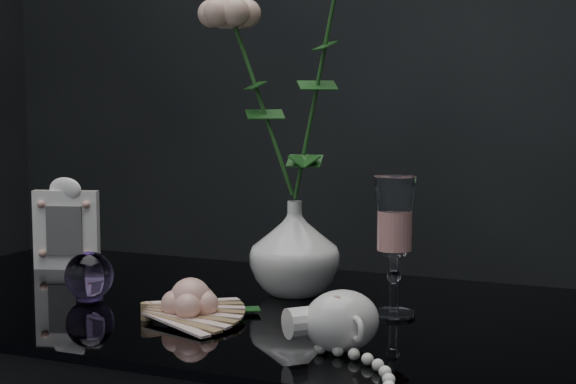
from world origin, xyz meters
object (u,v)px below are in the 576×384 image
at_px(vase, 295,248).
at_px(loose_rose, 191,299).
at_px(paperweight, 89,276).
at_px(wine_glass, 394,247).
at_px(picture_frame, 66,223).
at_px(pearl_jar, 342,318).

relative_size(vase, loose_rose, 0.84).
bearing_deg(paperweight, wine_glass, 11.11).
xyz_separation_m(picture_frame, loose_rose, (0.36, -0.22, -0.05)).
bearing_deg(loose_rose, wine_glass, 25.82).
xyz_separation_m(wine_glass, picture_frame, (-0.60, 0.09, -0.02)).
height_order(vase, wine_glass, wine_glass).
xyz_separation_m(wine_glass, pearl_jar, (-0.01, -0.18, -0.06)).
bearing_deg(pearl_jar, paperweight, -149.86).
height_order(vase, pearl_jar, vase).
bearing_deg(wine_glass, vase, 159.21).
distance_m(picture_frame, loose_rose, 0.42).
bearing_deg(vase, loose_rose, -108.71).
relative_size(vase, pearl_jar, 0.53).
xyz_separation_m(loose_rose, pearl_jar, (0.23, -0.05, 0.01)).
bearing_deg(wine_glass, paperweight, -168.89).
relative_size(vase, wine_glass, 0.74).
bearing_deg(paperweight, loose_rose, -12.83).
xyz_separation_m(vase, picture_frame, (-0.43, 0.02, 0.01)).
xyz_separation_m(vase, wine_glass, (0.17, -0.07, 0.02)).
distance_m(paperweight, loose_rose, 0.20).
height_order(picture_frame, loose_rose, picture_frame).
height_order(vase, paperweight, vase).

